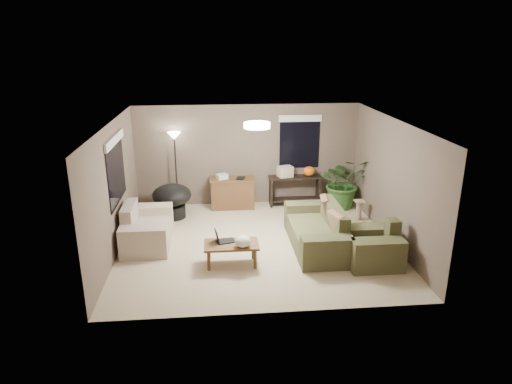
{
  "coord_description": "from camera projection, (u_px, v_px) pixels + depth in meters",
  "views": [
    {
      "loc": [
        -0.81,
        -8.49,
        3.97
      ],
      "look_at": [
        0.0,
        0.2,
        1.05
      ],
      "focal_mm": 32.0,
      "sensor_mm": 36.0,
      "label": 1
    }
  ],
  "objects": [
    {
      "name": "window_back",
      "position": [
        300.0,
        133.0,
        11.23
      ],
      "size": [
        1.06,
        0.05,
        1.33
      ],
      "color": "black",
      "rests_on": "room_shell"
    },
    {
      "name": "pumpkin",
      "position": [
        309.0,
        171.0,
        11.3
      ],
      "size": [
        0.3,
        0.3,
        0.24
      ],
      "primitive_type": "ellipsoid",
      "rotation": [
        0.0,
        0.0,
        -0.0
      ],
      "color": "orange",
      "rests_on": "console_table"
    },
    {
      "name": "cardboard_box",
      "position": [
        285.0,
        171.0,
        11.25
      ],
      "size": [
        0.41,
        0.35,
        0.26
      ],
      "primitive_type": "cube",
      "rotation": [
        0.0,
        0.0,
        0.27
      ],
      "color": "beige",
      "rests_on": "console_table"
    },
    {
      "name": "throw_pillows",
      "position": [
        331.0,
        215.0,
        9.07
      ],
      "size": [
        0.34,
        1.38,
        0.47
      ],
      "color": "#8C7251",
      "rests_on": "main_sofa"
    },
    {
      "name": "console_table",
      "position": [
        295.0,
        188.0,
        11.41
      ],
      "size": [
        1.3,
        0.4,
        0.75
      ],
      "color": "black",
      "rests_on": "ground"
    },
    {
      "name": "desk_papers",
      "position": [
        226.0,
        177.0,
        11.08
      ],
      "size": [
        0.72,
        0.32,
        0.12
      ],
      "color": "silver",
      "rests_on": "desk"
    },
    {
      "name": "houseplant",
      "position": [
        344.0,
        188.0,
        11.23
      ],
      "size": [
        1.16,
        1.29,
        1.01
      ],
      "primitive_type": "imported",
      "color": "#2D5923",
      "rests_on": "ground"
    },
    {
      "name": "room_shell",
      "position": [
        257.0,
        186.0,
        8.95
      ],
      "size": [
        5.5,
        5.5,
        5.5
      ],
      "color": "#C2B190",
      "rests_on": "ground"
    },
    {
      "name": "papasan_chair",
      "position": [
        172.0,
        198.0,
        10.59
      ],
      "size": [
        1.03,
        1.03,
        0.8
      ],
      "color": "black",
      "rests_on": "ground"
    },
    {
      "name": "floor_lamp",
      "position": [
        175.0,
        145.0,
        10.79
      ],
      "size": [
        0.32,
        0.32,
        1.91
      ],
      "color": "black",
      "rests_on": "ground"
    },
    {
      "name": "main_sofa",
      "position": [
        318.0,
        232.0,
        9.16
      ],
      "size": [
        0.95,
        2.2,
        0.85
      ],
      "color": "brown",
      "rests_on": "ground"
    },
    {
      "name": "plastic_bag",
      "position": [
        243.0,
        241.0,
        8.2
      ],
      "size": [
        0.38,
        0.37,
        0.21
      ],
      "primitive_type": "ellipsoid",
      "rotation": [
        0.0,
        0.0,
        0.41
      ],
      "color": "white",
      "rests_on": "coffee_table"
    },
    {
      "name": "laptop",
      "position": [
        222.0,
        239.0,
        8.41
      ],
      "size": [
        0.4,
        0.31,
        0.24
      ],
      "color": "black",
      "rests_on": "coffee_table"
    },
    {
      "name": "window_left",
      "position": [
        115.0,
        159.0,
        8.82
      ],
      "size": [
        0.05,
        1.56,
        1.33
      ],
      "color": "black",
      "rests_on": "room_shell"
    },
    {
      "name": "cat_scratching_post",
      "position": [
        359.0,
        212.0,
        10.44
      ],
      "size": [
        0.32,
        0.32,
        0.5
      ],
      "color": "tan",
      "rests_on": "ground"
    },
    {
      "name": "loveseat",
      "position": [
        146.0,
        230.0,
        9.28
      ],
      "size": [
        0.9,
        1.6,
        0.85
      ],
      "color": "beige",
      "rests_on": "ground"
    },
    {
      "name": "coffee_table",
      "position": [
        231.0,
        247.0,
        8.37
      ],
      "size": [
        1.0,
        0.55,
        0.42
      ],
      "color": "brown",
      "rests_on": "ground"
    },
    {
      "name": "ceiling_fixture",
      "position": [
        257.0,
        125.0,
        8.57
      ],
      "size": [
        0.5,
        0.5,
        0.1
      ],
      "primitive_type": "cylinder",
      "color": "white",
      "rests_on": "room_shell"
    },
    {
      "name": "desk",
      "position": [
        232.0,
        193.0,
        11.24
      ],
      "size": [
        1.1,
        0.5,
        0.75
      ],
      "color": "brown",
      "rests_on": "ground"
    },
    {
      "name": "armchair",
      "position": [
        373.0,
        248.0,
        8.46
      ],
      "size": [
        0.95,
        1.0,
        0.85
      ],
      "color": "#45462A",
      "rests_on": "ground"
    }
  ]
}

